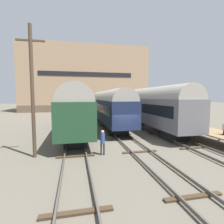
# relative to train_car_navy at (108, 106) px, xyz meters

# --- Properties ---
(ground_plane) EXTENTS (200.00, 200.00, 0.00)m
(ground_plane) POSITION_rel_train_car_navy_xyz_m (0.00, -9.43, -2.89)
(ground_plane) COLOR #60594C
(track_left) EXTENTS (2.60, 60.00, 0.26)m
(track_left) POSITION_rel_train_car_navy_xyz_m (-4.68, -9.43, -2.75)
(track_left) COLOR #4C4742
(track_left) RESTS_ON ground
(track_middle) EXTENTS (2.60, 60.00, 0.26)m
(track_middle) POSITION_rel_train_car_navy_xyz_m (0.00, -9.43, -2.75)
(track_middle) COLOR #4C4742
(track_middle) RESTS_ON ground
(track_right) EXTENTS (2.60, 60.00, 0.26)m
(track_right) POSITION_rel_train_car_navy_xyz_m (4.68, -9.43, -2.75)
(track_right) COLOR #4C4742
(track_right) RESTS_ON ground
(train_car_navy) EXTENTS (2.87, 18.26, 5.05)m
(train_car_navy) POSITION_rel_train_car_navy_xyz_m (0.00, 0.00, 0.00)
(train_car_navy) COLOR black
(train_car_navy) RESTS_ON ground
(train_car_green) EXTENTS (3.03, 17.15, 5.22)m
(train_car_green) POSITION_rel_train_car_navy_xyz_m (-4.68, -3.95, 0.07)
(train_car_green) COLOR black
(train_car_green) RESTS_ON ground
(train_car_grey) EXTENTS (2.93, 16.42, 5.30)m
(train_car_grey) POSITION_rel_train_car_navy_xyz_m (4.68, -4.04, 0.13)
(train_car_grey) COLOR black
(train_car_grey) RESTS_ON ground
(station_platform) EXTENTS (2.86, 12.01, 1.03)m
(station_platform) POSITION_rel_train_car_navy_xyz_m (7.43, -10.67, -1.94)
(station_platform) COLOR #8C704C
(station_platform) RESTS_ON ground
(person_worker) EXTENTS (0.32, 0.32, 1.80)m
(person_worker) POSITION_rel_train_car_navy_xyz_m (-2.79, -12.38, -1.80)
(person_worker) COLOR #282833
(person_worker) RESTS_ON ground
(utility_pole) EXTENTS (1.80, 0.24, 8.86)m
(utility_pole) POSITION_rel_train_car_navy_xyz_m (-7.42, -11.83, 1.71)
(utility_pole) COLOR #473828
(utility_pole) RESTS_ON ground
(warehouse_building) EXTENTS (36.20, 11.82, 18.77)m
(warehouse_building) POSITION_rel_train_car_navy_xyz_m (-1.16, 30.40, 6.50)
(warehouse_building) COLOR brown
(warehouse_building) RESTS_ON ground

